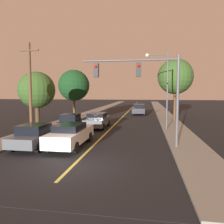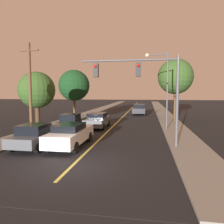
{
  "view_description": "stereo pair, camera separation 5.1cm",
  "coord_description": "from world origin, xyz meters",
  "px_view_note": "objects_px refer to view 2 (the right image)",
  "views": [
    {
      "loc": [
        3.57,
        -9.95,
        3.6
      ],
      "look_at": [
        0.0,
        12.17,
        1.6
      ],
      "focal_mm": 35.0,
      "sensor_mm": 36.0,
      "label": 1
    },
    {
      "loc": [
        3.62,
        -9.94,
        3.6
      ],
      "look_at": [
        0.0,
        12.17,
        1.6
      ],
      "focal_mm": 35.0,
      "sensor_mm": 36.0,
      "label": 2
    }
  ],
  "objects_px": {
    "car_near_lane_front": "(71,134)",
    "tree_right_far": "(175,77)",
    "car_outer_lane_front": "(35,136)",
    "car_outer_lane_second": "(71,122)",
    "car_far_oncoming": "(139,109)",
    "tree_left_near": "(37,90)",
    "tree_right_near": "(176,76)",
    "streetlamp_right": "(162,80)",
    "utility_pole_left": "(30,88)",
    "traffic_signal_mast": "(144,81)",
    "car_near_lane_second": "(98,120)",
    "tree_left_far": "(74,85)"
  },
  "relations": [
    {
      "from": "car_outer_lane_second",
      "to": "tree_right_far",
      "type": "distance_m",
      "value": 14.45
    },
    {
      "from": "tree_right_near",
      "to": "tree_left_far",
      "type": "bearing_deg",
      "value": 177.05
    },
    {
      "from": "tree_left_far",
      "to": "tree_left_near",
      "type": "bearing_deg",
      "value": -91.53
    },
    {
      "from": "tree_left_far",
      "to": "tree_right_near",
      "type": "relative_size",
      "value": 0.86
    },
    {
      "from": "tree_left_near",
      "to": "tree_right_far",
      "type": "bearing_deg",
      "value": 33.14
    },
    {
      "from": "traffic_signal_mast",
      "to": "car_near_lane_second",
      "type": "bearing_deg",
      "value": 122.98
    },
    {
      "from": "car_outer_lane_front",
      "to": "car_far_oncoming",
      "type": "bearing_deg",
      "value": 75.28
    },
    {
      "from": "car_outer_lane_second",
      "to": "traffic_signal_mast",
      "type": "xyz_separation_m",
      "value": [
        7.0,
        -5.62,
        3.57
      ]
    },
    {
      "from": "tree_left_far",
      "to": "tree_right_far",
      "type": "bearing_deg",
      "value": -3.77
    },
    {
      "from": "car_near_lane_second",
      "to": "car_outer_lane_front",
      "type": "bearing_deg",
      "value": -104.65
    },
    {
      "from": "traffic_signal_mast",
      "to": "tree_right_near",
      "type": "height_order",
      "value": "tree_right_near"
    },
    {
      "from": "car_outer_lane_second",
      "to": "car_far_oncoming",
      "type": "height_order",
      "value": "car_far_oncoming"
    },
    {
      "from": "tree_left_near",
      "to": "tree_right_far",
      "type": "relative_size",
      "value": 0.71
    },
    {
      "from": "traffic_signal_mast",
      "to": "tree_right_near",
      "type": "bearing_deg",
      "value": 75.32
    },
    {
      "from": "car_near_lane_second",
      "to": "tree_left_far",
      "type": "relative_size",
      "value": 0.73
    },
    {
      "from": "tree_right_far",
      "to": "car_outer_lane_front",
      "type": "bearing_deg",
      "value": -124.8
    },
    {
      "from": "car_outer_lane_second",
      "to": "car_far_oncoming",
      "type": "xyz_separation_m",
      "value": [
        5.93,
        15.77,
        0.1
      ]
    },
    {
      "from": "traffic_signal_mast",
      "to": "tree_right_far",
      "type": "xyz_separation_m",
      "value": [
        3.65,
        14.14,
        1.22
      ]
    },
    {
      "from": "utility_pole_left",
      "to": "traffic_signal_mast",
      "type": "bearing_deg",
      "value": -12.25
    },
    {
      "from": "utility_pole_left",
      "to": "tree_left_far",
      "type": "bearing_deg",
      "value": 93.81
    },
    {
      "from": "car_outer_lane_second",
      "to": "utility_pole_left",
      "type": "bearing_deg",
      "value": -118.87
    },
    {
      "from": "streetlamp_right",
      "to": "car_outer_lane_front",
      "type": "bearing_deg",
      "value": -136.97
    },
    {
      "from": "car_near_lane_front",
      "to": "tree_left_far",
      "type": "distance_m",
      "value": 16.86
    },
    {
      "from": "car_outer_lane_second",
      "to": "tree_left_far",
      "type": "distance_m",
      "value": 10.55
    },
    {
      "from": "car_far_oncoming",
      "to": "tree_right_near",
      "type": "height_order",
      "value": "tree_right_near"
    },
    {
      "from": "car_outer_lane_front",
      "to": "tree_right_far",
      "type": "relative_size",
      "value": 0.55
    },
    {
      "from": "car_outer_lane_front",
      "to": "car_far_oncoming",
      "type": "distance_m",
      "value": 23.34
    },
    {
      "from": "car_near_lane_front",
      "to": "traffic_signal_mast",
      "type": "distance_m",
      "value": 5.96
    },
    {
      "from": "car_outer_lane_second",
      "to": "car_far_oncoming",
      "type": "relative_size",
      "value": 0.79
    },
    {
      "from": "tree_left_near",
      "to": "tree_right_near",
      "type": "relative_size",
      "value": 0.71
    },
    {
      "from": "streetlamp_right",
      "to": "traffic_signal_mast",
      "type": "bearing_deg",
      "value": -102.87
    },
    {
      "from": "traffic_signal_mast",
      "to": "tree_right_far",
      "type": "height_order",
      "value": "tree_right_far"
    },
    {
      "from": "car_near_lane_second",
      "to": "utility_pole_left",
      "type": "bearing_deg",
      "value": -128.23
    },
    {
      "from": "utility_pole_left",
      "to": "tree_left_near",
      "type": "height_order",
      "value": "utility_pole_left"
    },
    {
      "from": "tree_right_far",
      "to": "tree_right_near",
      "type": "bearing_deg",
      "value": 59.85
    },
    {
      "from": "tree_right_near",
      "to": "tree_right_far",
      "type": "distance_m",
      "value": 0.26
    },
    {
      "from": "traffic_signal_mast",
      "to": "tree_left_near",
      "type": "distance_m",
      "value": 11.39
    },
    {
      "from": "car_near_lane_front",
      "to": "utility_pole_left",
      "type": "relative_size",
      "value": 0.69
    },
    {
      "from": "tree_left_near",
      "to": "utility_pole_left",
      "type": "bearing_deg",
      "value": -70.29
    },
    {
      "from": "tree_right_near",
      "to": "tree_right_far",
      "type": "xyz_separation_m",
      "value": [
        -0.11,
        -0.19,
        -0.14
      ]
    },
    {
      "from": "traffic_signal_mast",
      "to": "tree_left_far",
      "type": "distance_m",
      "value": 18.0
    },
    {
      "from": "car_near_lane_second",
      "to": "car_near_lane_front",
      "type": "bearing_deg",
      "value": -90.0
    },
    {
      "from": "streetlamp_right",
      "to": "tree_right_far",
      "type": "xyz_separation_m",
      "value": [
        2.09,
        7.33,
        0.83
      ]
    },
    {
      "from": "car_near_lane_front",
      "to": "tree_left_near",
      "type": "distance_m",
      "value": 8.41
    },
    {
      "from": "car_far_oncoming",
      "to": "tree_right_far",
      "type": "xyz_separation_m",
      "value": [
        4.72,
        -7.25,
        4.69
      ]
    },
    {
      "from": "car_near_lane_second",
      "to": "car_outer_lane_front",
      "type": "xyz_separation_m",
      "value": [
        -2.23,
        -8.53,
        -0.01
      ]
    },
    {
      "from": "car_outer_lane_second",
      "to": "utility_pole_left",
      "type": "distance_m",
      "value": 5.26
    },
    {
      "from": "utility_pole_left",
      "to": "tree_left_far",
      "type": "relative_size",
      "value": 1.12
    },
    {
      "from": "utility_pole_left",
      "to": "tree_right_far",
      "type": "xyz_separation_m",
      "value": [
        12.67,
        12.18,
        1.59
      ]
    },
    {
      "from": "car_near_lane_front",
      "to": "tree_right_far",
      "type": "bearing_deg",
      "value": 60.26
    }
  ]
}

